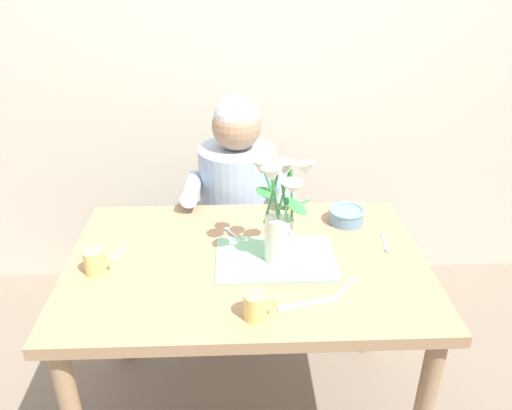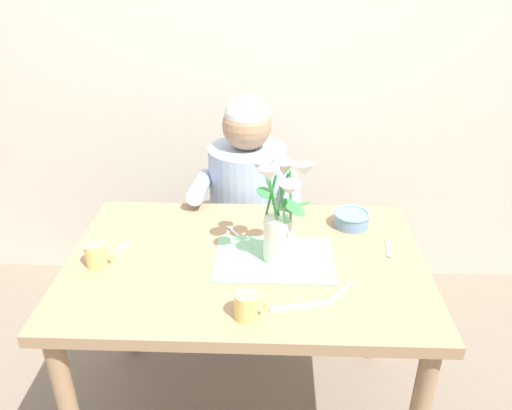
{
  "view_description": "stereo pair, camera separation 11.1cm",
  "coord_description": "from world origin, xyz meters",
  "px_view_note": "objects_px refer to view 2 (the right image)",
  "views": [
    {
      "loc": [
        -0.03,
        -1.41,
        1.68
      ],
      "look_at": [
        0.03,
        0.05,
        0.92
      ],
      "focal_mm": 35.19,
      "sensor_mm": 36.0,
      "label": 1
    },
    {
      "loc": [
        0.08,
        -1.41,
        1.68
      ],
      "look_at": [
        0.03,
        0.05,
        0.92
      ],
      "focal_mm": 35.19,
      "sensor_mm": 36.0,
      "label": 2
    }
  ],
  "objects_px": {
    "ceramic_bowl": "(351,218)",
    "dinner_knife": "(301,306)",
    "seated_person": "(248,217)",
    "ceramic_mug": "(96,255)",
    "coffee_cup": "(247,305)",
    "flower_vase": "(278,211)"
  },
  "relations": [
    {
      "from": "seated_person",
      "to": "ceramic_bowl",
      "type": "distance_m",
      "value": 0.59
    },
    {
      "from": "ceramic_bowl",
      "to": "dinner_knife",
      "type": "height_order",
      "value": "ceramic_bowl"
    },
    {
      "from": "ceramic_mug",
      "to": "coffee_cup",
      "type": "bearing_deg",
      "value": -25.45
    },
    {
      "from": "flower_vase",
      "to": "dinner_knife",
      "type": "bearing_deg",
      "value": -73.97
    },
    {
      "from": "seated_person",
      "to": "ceramic_mug",
      "type": "xyz_separation_m",
      "value": [
        -0.46,
        -0.67,
        0.22
      ]
    },
    {
      "from": "coffee_cup",
      "to": "ceramic_mug",
      "type": "relative_size",
      "value": 1.0
    },
    {
      "from": "ceramic_bowl",
      "to": "ceramic_mug",
      "type": "relative_size",
      "value": 1.46
    },
    {
      "from": "seated_person",
      "to": "dinner_knife",
      "type": "relative_size",
      "value": 5.97
    },
    {
      "from": "seated_person",
      "to": "dinner_knife",
      "type": "height_order",
      "value": "seated_person"
    },
    {
      "from": "ceramic_bowl",
      "to": "dinner_knife",
      "type": "distance_m",
      "value": 0.53
    },
    {
      "from": "coffee_cup",
      "to": "flower_vase",
      "type": "bearing_deg",
      "value": 73.45
    },
    {
      "from": "coffee_cup",
      "to": "seated_person",
      "type": "bearing_deg",
      "value": 92.92
    },
    {
      "from": "ceramic_bowl",
      "to": "coffee_cup",
      "type": "bearing_deg",
      "value": -124.26
    },
    {
      "from": "dinner_knife",
      "to": "ceramic_mug",
      "type": "relative_size",
      "value": 2.04
    },
    {
      "from": "seated_person",
      "to": "ceramic_mug",
      "type": "height_order",
      "value": "seated_person"
    },
    {
      "from": "dinner_knife",
      "to": "coffee_cup",
      "type": "xyz_separation_m",
      "value": [
        -0.16,
        -0.05,
        0.04
      ]
    },
    {
      "from": "seated_person",
      "to": "ceramic_bowl",
      "type": "height_order",
      "value": "seated_person"
    },
    {
      "from": "seated_person",
      "to": "dinner_knife",
      "type": "distance_m",
      "value": 0.9
    },
    {
      "from": "dinner_knife",
      "to": "seated_person",
      "type": "bearing_deg",
      "value": 89.6
    },
    {
      "from": "seated_person",
      "to": "ceramic_mug",
      "type": "bearing_deg",
      "value": -127.89
    },
    {
      "from": "seated_person",
      "to": "flower_vase",
      "type": "distance_m",
      "value": 0.73
    },
    {
      "from": "ceramic_bowl",
      "to": "coffee_cup",
      "type": "relative_size",
      "value": 1.46
    }
  ]
}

